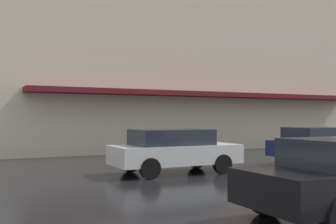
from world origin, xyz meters
TOP-DOWN VIEW (x-y plane):
  - haussmann_block_corner at (21.26, -16.82)m, footprint 18.72×27.72m
  - car_white at (5.50, -11.00)m, footprint 1.85×4.10m
  - car_navy at (5.50, -17.43)m, footprint 1.85×4.10m

SIDE VIEW (x-z plane):
  - car_white at x=5.50m, z-range 0.05..1.46m
  - car_navy at x=5.50m, z-range 0.05..1.46m
  - haussmann_block_corner at x=21.26m, z-range -0.23..21.26m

